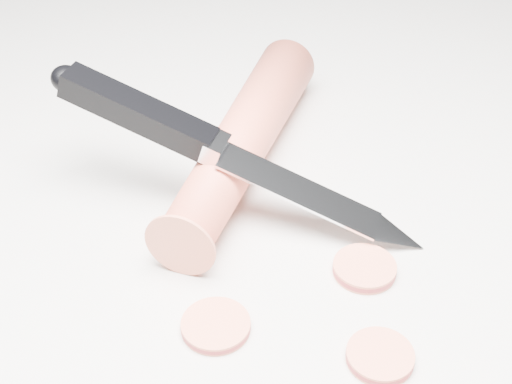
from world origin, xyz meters
TOP-DOWN VIEW (x-y plane):
  - ground at (0.00, 0.00)m, footprint 2.40×2.40m
  - carrot at (0.05, 0.11)m, footprint 0.20×0.18m
  - carrot_slice_1 at (0.02, -0.07)m, footprint 0.04×0.04m
  - carrot_slice_2 at (0.05, -0.02)m, footprint 0.04×0.04m
  - carrot_slice_4 at (-0.04, -0.01)m, footprint 0.04×0.04m
  - kitchen_knife at (0.02, 0.08)m, footprint 0.18×0.21m

SIDE VIEW (x-z plane):
  - ground at x=0.00m, z-range 0.00..0.00m
  - carrot_slice_4 at x=-0.04m, z-range 0.00..0.01m
  - carrot_slice_1 at x=0.02m, z-range 0.00..0.01m
  - carrot_slice_2 at x=0.05m, z-range 0.00..0.01m
  - carrot at x=0.05m, z-range 0.00..0.04m
  - kitchen_knife at x=0.02m, z-range 0.00..0.09m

